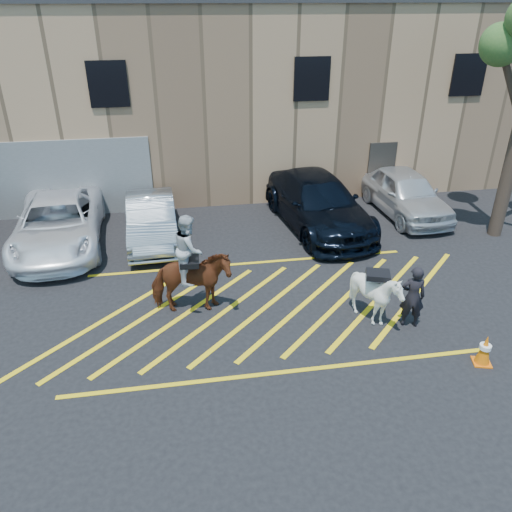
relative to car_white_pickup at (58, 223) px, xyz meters
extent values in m
plane|color=black|center=(5.82, -4.41, -0.78)|extent=(90.00, 90.00, 0.00)
imported|color=white|center=(0.00, 0.00, 0.00)|extent=(2.95, 5.77, 1.56)
imported|color=#90979E|center=(2.92, 0.00, -0.06)|extent=(1.72, 4.45, 1.44)
imported|color=black|center=(8.60, 0.21, 0.09)|extent=(3.17, 6.23, 1.73)
imported|color=silver|center=(12.06, 0.75, 0.03)|extent=(2.13, 4.83, 1.62)
imported|color=black|center=(9.22, -5.99, 0.03)|extent=(0.67, 0.53, 1.63)
cube|color=tan|center=(5.82, 7.59, 2.72)|extent=(32.00, 10.00, 7.00)
cube|color=black|center=(1.82, 2.55, 3.82)|extent=(1.30, 0.08, 1.50)
cube|color=black|center=(8.82, 2.55, 3.82)|extent=(1.30, 0.08, 1.50)
cube|color=black|center=(14.82, 2.55, 3.82)|extent=(1.30, 0.08, 1.50)
cube|color=#38332D|center=(11.82, 2.55, 0.32)|extent=(1.10, 0.08, 2.20)
cube|color=yellow|center=(1.62, -4.71, -0.77)|extent=(4.20, 4.20, 0.01)
cube|color=yellow|center=(2.67, -4.71, -0.77)|extent=(4.20, 4.20, 0.01)
cube|color=yellow|center=(3.72, -4.71, -0.77)|extent=(4.20, 4.20, 0.01)
cube|color=yellow|center=(4.77, -4.71, -0.77)|extent=(4.20, 4.20, 0.01)
cube|color=yellow|center=(5.82, -4.71, -0.77)|extent=(4.20, 4.20, 0.01)
cube|color=yellow|center=(6.87, -4.71, -0.77)|extent=(4.20, 4.20, 0.01)
cube|color=yellow|center=(7.92, -4.71, -0.77)|extent=(4.20, 4.20, 0.01)
cube|color=yellow|center=(8.97, -4.71, -0.77)|extent=(4.20, 4.20, 0.01)
cube|color=yellow|center=(10.02, -4.71, -0.77)|extent=(4.20, 4.20, 0.01)
cube|color=yellow|center=(5.82, -2.21, -0.77)|extent=(9.50, 0.12, 0.01)
cube|color=yellow|center=(5.82, -7.21, -0.77)|extent=(9.50, 0.12, 0.01)
imported|color=maroon|center=(3.99, -4.51, 0.07)|extent=(2.07, 1.04, 1.71)
imported|color=#AFB4BB|center=(3.99, -4.51, 1.02)|extent=(0.71, 0.88, 1.74)
cube|color=black|center=(3.99, -4.51, 0.67)|extent=(0.49, 0.59, 0.14)
imported|color=white|center=(8.39, -5.70, -0.04)|extent=(1.57, 1.66, 1.49)
cube|color=black|center=(8.39, -5.70, 0.55)|extent=(0.68, 0.61, 0.14)
cube|color=#FC670A|center=(10.20, -7.63, -0.76)|extent=(0.47, 0.47, 0.03)
cone|color=orange|center=(10.20, -7.63, -0.40)|extent=(0.32, 0.32, 0.70)
cylinder|color=white|center=(10.20, -7.63, -0.34)|extent=(0.25, 0.25, 0.10)
cylinder|color=#48332B|center=(14.38, -1.51, 1.12)|extent=(0.44, 0.44, 3.80)
cylinder|color=#443129|center=(14.31, -0.65, 4.02)|extent=(0.33, 1.88, 2.34)
cylinder|color=#423028|center=(13.77, -1.51, 4.07)|extent=(1.40, 0.20, 2.39)
sphere|color=#446C2E|center=(14.23, 0.21, 5.13)|extent=(1.20, 1.20, 1.20)
sphere|color=#496A2D|center=(13.16, -1.51, 5.22)|extent=(1.20, 1.20, 1.20)
camera|label=1|loc=(3.83, -15.38, 6.47)|focal=35.00mm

